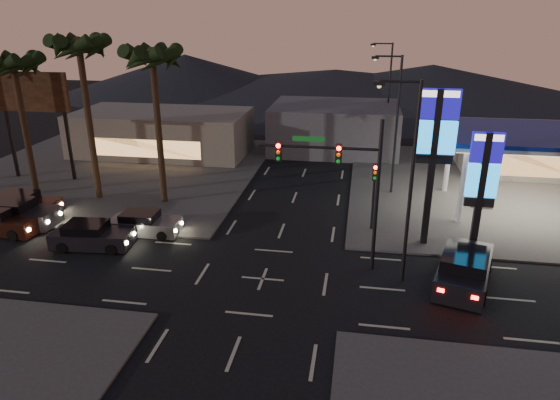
% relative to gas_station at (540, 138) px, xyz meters
% --- Properties ---
extents(ground, '(140.00, 140.00, 0.00)m').
position_rel_gas_station_xyz_m(ground, '(-16.00, -12.00, -5.08)').
color(ground, black).
rests_on(ground, ground).
extents(corner_lot_ne, '(24.00, 24.00, 0.12)m').
position_rel_gas_station_xyz_m(corner_lot_ne, '(0.00, 4.00, -5.02)').
color(corner_lot_ne, '#47443F').
rests_on(corner_lot_ne, ground).
extents(corner_lot_nw, '(24.00, 24.00, 0.12)m').
position_rel_gas_station_xyz_m(corner_lot_nw, '(-32.00, 4.00, -5.02)').
color(corner_lot_nw, '#47443F').
rests_on(corner_lot_nw, ground).
extents(gas_station, '(12.20, 8.20, 5.47)m').
position_rel_gas_station_xyz_m(gas_station, '(0.00, 0.00, 0.00)').
color(gas_station, silver).
rests_on(gas_station, ground).
extents(convenience_store, '(10.00, 6.00, 4.00)m').
position_rel_gas_station_xyz_m(convenience_store, '(2.00, 9.00, -3.08)').
color(convenience_store, '#726B5B').
rests_on(convenience_store, ground).
extents(pylon_sign_tall, '(2.20, 0.35, 9.00)m').
position_rel_gas_station_xyz_m(pylon_sign_tall, '(-7.50, -6.50, 1.31)').
color(pylon_sign_tall, black).
rests_on(pylon_sign_tall, ground).
extents(pylon_sign_short, '(1.60, 0.35, 7.00)m').
position_rel_gas_station_xyz_m(pylon_sign_short, '(-5.00, -7.50, -0.42)').
color(pylon_sign_short, black).
rests_on(pylon_sign_short, ground).
extents(traffic_signal_mast, '(6.10, 0.39, 8.00)m').
position_rel_gas_station_xyz_m(traffic_signal_mast, '(-12.24, -10.01, 0.15)').
color(traffic_signal_mast, black).
rests_on(traffic_signal_mast, ground).
extents(pedestal_signal, '(0.32, 0.39, 4.30)m').
position_rel_gas_station_xyz_m(pedestal_signal, '(-10.50, -5.02, -2.16)').
color(pedestal_signal, black).
rests_on(pedestal_signal, ground).
extents(streetlight_near, '(2.14, 0.25, 10.00)m').
position_rel_gas_station_xyz_m(streetlight_near, '(-9.21, -11.00, 0.64)').
color(streetlight_near, black).
rests_on(streetlight_near, ground).
extents(streetlight_mid, '(2.14, 0.25, 10.00)m').
position_rel_gas_station_xyz_m(streetlight_mid, '(-9.21, 2.00, 0.64)').
color(streetlight_mid, black).
rests_on(streetlight_mid, ground).
extents(streetlight_far, '(2.14, 0.25, 10.00)m').
position_rel_gas_station_xyz_m(streetlight_far, '(-9.21, 16.00, 0.64)').
color(streetlight_far, black).
rests_on(streetlight_far, ground).
extents(palm_a, '(4.41, 4.41, 10.86)m').
position_rel_gas_station_xyz_m(palm_a, '(-25.00, -2.50, 4.35)').
color(palm_a, black).
rests_on(palm_a, ground).
extents(palm_b, '(4.41, 4.41, 11.46)m').
position_rel_gas_station_xyz_m(palm_b, '(-30.00, -2.50, 4.89)').
color(palm_b, black).
rests_on(palm_b, ground).
extents(palm_c, '(4.41, 4.41, 10.26)m').
position_rel_gas_station_xyz_m(palm_c, '(-35.00, -2.50, 3.80)').
color(palm_c, black).
rests_on(palm_c, ground).
extents(billboard, '(6.00, 0.30, 8.50)m').
position_rel_gas_station_xyz_m(billboard, '(-36.50, 1.00, 1.25)').
color(billboard, black).
rests_on(billboard, ground).
extents(building_far_west, '(16.00, 8.00, 4.00)m').
position_rel_gas_station_xyz_m(building_far_west, '(-30.00, 10.00, -3.08)').
color(building_far_west, '#726B5B').
rests_on(building_far_west, ground).
extents(building_far_mid, '(12.00, 9.00, 4.40)m').
position_rel_gas_station_xyz_m(building_far_mid, '(-14.00, 14.00, -2.88)').
color(building_far_mid, '#4C4C51').
rests_on(building_far_mid, ground).
extents(hill_left, '(40.00, 40.00, 6.00)m').
position_rel_gas_station_xyz_m(hill_left, '(-41.00, 48.00, -2.08)').
color(hill_left, black).
rests_on(hill_left, ground).
extents(hill_right, '(50.00, 50.00, 5.00)m').
position_rel_gas_station_xyz_m(hill_right, '(-1.00, 48.00, -2.58)').
color(hill_right, black).
rests_on(hill_right, ground).
extents(hill_center, '(60.00, 60.00, 4.00)m').
position_rel_gas_station_xyz_m(hill_center, '(-16.00, 48.00, -3.08)').
color(hill_center, black).
rests_on(hill_center, ground).
extents(car_lane_a_front, '(4.71, 2.28, 1.49)m').
position_rel_gas_station_xyz_m(car_lane_a_front, '(-26.45, -9.98, -4.39)').
color(car_lane_a_front, black).
rests_on(car_lane_a_front, ground).
extents(car_lane_a_mid, '(5.25, 2.60, 1.66)m').
position_rel_gas_station_xyz_m(car_lane_a_mid, '(-33.02, -8.84, -4.31)').
color(car_lane_a_mid, black).
rests_on(car_lane_a_mid, ground).
extents(car_lane_b_front, '(4.39, 1.94, 1.41)m').
position_rel_gas_station_xyz_m(car_lane_b_front, '(-24.20, -7.77, -4.43)').
color(car_lane_b_front, slate).
rests_on(car_lane_b_front, ground).
extents(car_lane_b_mid, '(5.24, 2.25, 1.70)m').
position_rel_gas_station_xyz_m(car_lane_b_mid, '(-32.72, -7.88, -4.29)').
color(car_lane_b_mid, black).
rests_on(car_lane_b_mid, ground).
extents(car_lane_b_rear, '(4.88, 2.21, 1.56)m').
position_rel_gas_station_xyz_m(car_lane_b_rear, '(-33.45, -6.27, -4.36)').
color(car_lane_b_rear, black).
rests_on(car_lane_b_rear, ground).
extents(suv_station, '(3.68, 5.82, 1.81)m').
position_rel_gas_station_xyz_m(suv_station, '(-6.02, -10.84, -4.24)').
color(suv_station, black).
rests_on(suv_station, ground).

